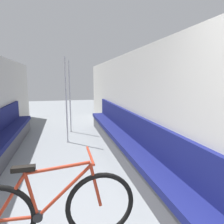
{
  "coord_description": "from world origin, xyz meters",
  "views": [
    {
      "loc": [
        0.03,
        -0.68,
        1.61
      ],
      "look_at": [
        0.82,
        2.52,
        1.07
      ],
      "focal_mm": 32.0,
      "sensor_mm": 36.0,
      "label": 1
    }
  ],
  "objects_px": {
    "bench_seat_row_right": "(123,141)",
    "grab_pole_near": "(66,102)",
    "grab_pole_far": "(70,98)",
    "bicycle": "(51,211)"
  },
  "relations": [
    {
      "from": "bench_seat_row_right",
      "to": "grab_pole_near",
      "type": "relative_size",
      "value": 2.66
    },
    {
      "from": "bench_seat_row_right",
      "to": "grab_pole_near",
      "type": "xyz_separation_m",
      "value": [
        -1.13,
        1.2,
        0.74
      ]
    },
    {
      "from": "bicycle",
      "to": "bench_seat_row_right",
      "type": "bearing_deg",
      "value": 48.32
    },
    {
      "from": "grab_pole_far",
      "to": "bicycle",
      "type": "bearing_deg",
      "value": -94.72
    },
    {
      "from": "bench_seat_row_right",
      "to": "grab_pole_near",
      "type": "height_order",
      "value": "grab_pole_near"
    },
    {
      "from": "grab_pole_near",
      "to": "grab_pole_far",
      "type": "xyz_separation_m",
      "value": [
        0.13,
        1.03,
        0.0
      ]
    },
    {
      "from": "bench_seat_row_right",
      "to": "grab_pole_far",
      "type": "distance_m",
      "value": 2.55
    },
    {
      "from": "bicycle",
      "to": "grab_pole_far",
      "type": "height_order",
      "value": "grab_pole_far"
    },
    {
      "from": "bicycle",
      "to": "grab_pole_near",
      "type": "xyz_separation_m",
      "value": [
        0.23,
        3.3,
        0.68
      ]
    },
    {
      "from": "bench_seat_row_right",
      "to": "grab_pole_far",
      "type": "bearing_deg",
      "value": 114.3
    }
  ]
}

